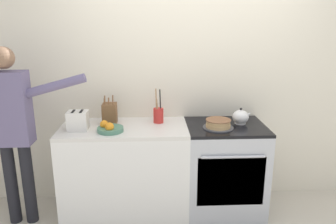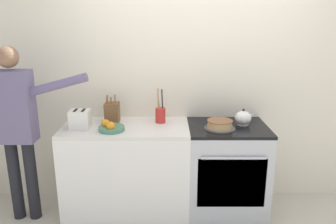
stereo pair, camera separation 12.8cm
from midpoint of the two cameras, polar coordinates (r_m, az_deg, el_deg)
The scene contains 10 objects.
wall_back at distance 3.42m, azimuth 5.50°, elevation 5.51°, with size 8.00×0.04×2.60m.
counter_cabinet at distance 3.36m, azimuth -6.26°, elevation -9.87°, with size 1.22×0.63×0.91m.
stove_range at distance 3.40m, azimuth 10.89°, elevation -9.74°, with size 0.77×0.66×0.91m.
layer_cake at distance 3.13m, azimuth 9.92°, elevation -2.20°, with size 0.29×0.29×0.08m.
tea_kettle at distance 3.30m, azimuth 13.82°, elevation -0.99°, with size 0.20×0.16×0.16m.
knife_block at distance 3.29m, azimuth -8.86°, elevation -0.12°, with size 0.14×0.15×0.29m.
utensil_crock at distance 3.26m, azimuth -0.45°, elevation -0.46°, with size 0.10×0.10×0.34m.
fruit_bowl at distance 3.06m, azimuth -9.03°, elevation -2.69°, with size 0.24×0.24×0.10m.
toaster at distance 3.17m, azimuth -14.19°, elevation -1.28°, with size 0.20×0.15×0.18m.
person_baker at distance 3.29m, azimuth -24.09°, elevation -1.37°, with size 0.94×0.20×1.69m.
Camera 2 is at (-0.28, -2.70, 1.90)m, focal length 35.00 mm.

